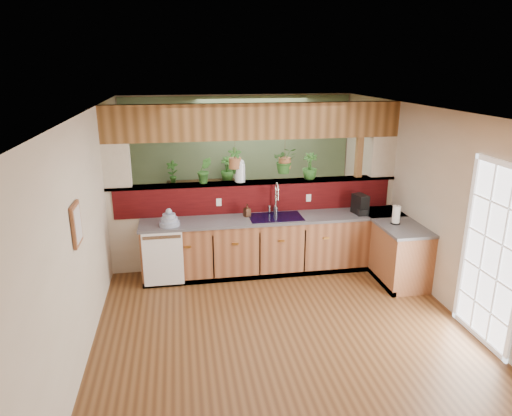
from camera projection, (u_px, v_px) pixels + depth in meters
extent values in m
cube|color=brown|center=(272.00, 301.00, 6.36)|extent=(4.60, 7.00, 0.01)
cube|color=brown|center=(274.00, 112.00, 5.58)|extent=(4.60, 7.00, 0.01)
cube|color=beige|center=(238.00, 160.00, 9.26)|extent=(4.60, 0.02, 2.60)
cube|color=beige|center=(394.00, 393.00, 2.68)|extent=(4.60, 0.02, 2.60)
cube|color=beige|center=(90.00, 222.00, 5.60)|extent=(0.02, 7.00, 2.60)
cube|color=beige|center=(435.00, 204.00, 6.34)|extent=(0.02, 7.00, 2.60)
cube|color=beige|center=(256.00, 224.00, 7.43)|extent=(4.60, 0.15, 1.35)
cube|color=#40080A|center=(257.00, 199.00, 7.21)|extent=(4.40, 0.02, 0.45)
cube|color=brown|center=(256.00, 182.00, 7.22)|extent=(4.60, 0.21, 0.04)
cube|color=brown|center=(256.00, 121.00, 6.93)|extent=(4.60, 0.15, 0.55)
cube|color=beige|center=(117.00, 167.00, 6.78)|extent=(0.40, 0.15, 0.70)
cube|color=beige|center=(382.00, 157.00, 7.46)|extent=(0.40, 0.15, 0.70)
cube|color=brown|center=(357.00, 182.00, 7.51)|extent=(0.10, 0.10, 2.60)
cube|color=brown|center=(256.00, 182.00, 7.22)|extent=(4.60, 0.21, 0.04)
cube|color=brown|center=(256.00, 121.00, 6.93)|extent=(4.60, 0.15, 0.55)
cube|color=#5A744F|center=(238.00, 160.00, 9.24)|extent=(4.55, 0.02, 2.55)
cube|color=brown|center=(275.00, 245.00, 7.19)|extent=(4.10, 0.60, 0.86)
cube|color=#4D4D52|center=(276.00, 218.00, 7.06)|extent=(4.14, 0.64, 0.04)
cube|color=brown|center=(392.00, 249.00, 7.06)|extent=(0.60, 1.48, 0.86)
cube|color=#4D4D52|center=(394.00, 221.00, 6.92)|extent=(0.64, 1.52, 0.04)
cube|color=brown|center=(380.00, 238.00, 7.47)|extent=(0.60, 0.60, 0.86)
cube|color=#4D4D52|center=(382.00, 212.00, 7.34)|extent=(0.64, 0.64, 0.04)
cube|color=black|center=(279.00, 275.00, 7.05)|extent=(4.10, 0.06, 0.08)
cube|color=black|center=(373.00, 273.00, 7.13)|extent=(0.06, 1.48, 0.08)
cube|color=white|center=(163.00, 259.00, 6.61)|extent=(0.58, 0.02, 0.82)
cube|color=#B7B7B2|center=(162.00, 237.00, 6.49)|extent=(0.54, 0.01, 0.05)
cube|color=black|center=(276.00, 218.00, 7.05)|extent=(0.82, 0.50, 0.03)
cube|color=black|center=(264.00, 224.00, 7.05)|extent=(0.34, 0.40, 0.16)
cube|color=black|center=(287.00, 222.00, 7.11)|extent=(0.34, 0.40, 0.16)
cube|color=white|center=(491.00, 258.00, 5.19)|extent=(0.06, 1.02, 2.16)
cube|color=brown|center=(76.00, 224.00, 4.78)|extent=(0.03, 0.35, 0.45)
cube|color=silver|center=(78.00, 224.00, 4.78)|extent=(0.01, 0.27, 0.37)
cylinder|color=#B7B7B2|center=(275.00, 210.00, 7.23)|extent=(0.08, 0.08, 0.11)
cylinder|color=#B7B7B2|center=(276.00, 198.00, 7.17)|extent=(0.03, 0.03, 0.31)
torus|color=#B7B7B2|center=(277.00, 189.00, 7.05)|extent=(0.23, 0.07, 0.22)
cylinder|color=#B7B7B2|center=(278.00, 196.00, 6.98)|extent=(0.03, 0.03, 0.13)
cylinder|color=#B7B7B2|center=(269.00, 209.00, 7.20)|extent=(0.03, 0.03, 0.11)
cylinder|color=#8995B1|center=(169.00, 223.00, 6.67)|extent=(0.30, 0.30, 0.07)
cylinder|color=#8995B1|center=(169.00, 219.00, 6.65)|extent=(0.24, 0.24, 0.06)
cylinder|color=#8995B1|center=(169.00, 216.00, 6.63)|extent=(0.19, 0.19, 0.06)
sphere|color=#8995B1|center=(169.00, 211.00, 6.61)|extent=(0.09, 0.09, 0.09)
imported|color=#3D2416|center=(247.00, 210.00, 7.05)|extent=(0.12, 0.12, 0.20)
cube|color=black|center=(360.00, 204.00, 7.16)|extent=(0.17, 0.27, 0.31)
cube|color=black|center=(362.00, 212.00, 7.11)|extent=(0.15, 0.10, 0.10)
cylinder|color=silver|center=(361.00, 209.00, 7.12)|extent=(0.08, 0.08, 0.08)
cylinder|color=black|center=(395.00, 223.00, 6.75)|extent=(0.14, 0.14, 0.02)
cylinder|color=#B7B7B2|center=(396.00, 214.00, 6.71)|extent=(0.02, 0.02, 0.29)
cylinder|color=white|center=(396.00, 214.00, 6.71)|extent=(0.11, 0.11, 0.25)
cylinder|color=silver|center=(240.00, 173.00, 7.13)|extent=(0.16, 0.16, 0.27)
sphere|color=silver|center=(240.00, 164.00, 7.09)|extent=(0.15, 0.15, 0.15)
imported|color=#26581E|center=(204.00, 170.00, 7.02)|extent=(0.24, 0.19, 0.41)
imported|color=#26581E|center=(310.00, 166.00, 7.29)|extent=(0.30, 0.30, 0.42)
cylinder|color=brown|center=(235.00, 150.00, 7.01)|extent=(0.01, 0.01, 0.30)
cylinder|color=brown|center=(235.00, 163.00, 7.07)|extent=(0.19, 0.19, 0.16)
imported|color=#26581E|center=(235.00, 147.00, 7.00)|extent=(0.22, 0.16, 0.41)
cylinder|color=brown|center=(285.00, 149.00, 7.14)|extent=(0.01, 0.01, 0.32)
cylinder|color=brown|center=(285.00, 163.00, 7.21)|extent=(0.19, 0.19, 0.17)
imported|color=#26581E|center=(285.00, 147.00, 7.13)|extent=(0.39, 0.35, 0.41)
cube|color=black|center=(202.00, 203.00, 9.14)|extent=(1.35, 0.37, 0.90)
imported|color=#26581E|center=(172.00, 172.00, 8.86)|extent=(0.25, 0.20, 0.43)
imported|color=#26581E|center=(227.00, 169.00, 9.02)|extent=(0.29, 0.29, 0.47)
imported|color=#26581E|center=(286.00, 215.00, 8.77)|extent=(0.80, 0.73, 0.77)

